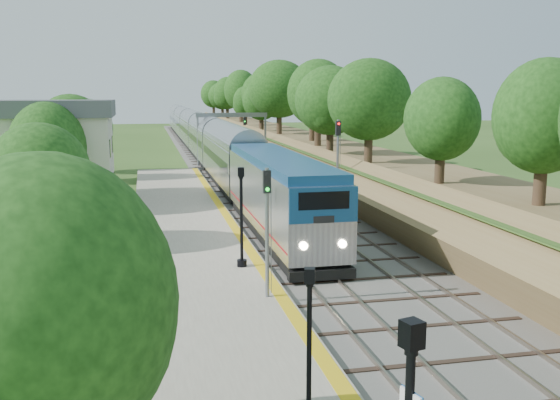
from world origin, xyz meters
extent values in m
plane|color=#2D4C19|center=(0.00, 0.00, 0.00)|extent=(320.00, 320.00, 0.00)
cube|color=#4C4944|center=(2.00, 60.00, 0.06)|extent=(9.50, 170.00, 0.12)
cube|color=gray|center=(-0.72, 60.00, 0.20)|extent=(0.08, 170.00, 0.16)
cube|color=gray|center=(0.72, 60.00, 0.20)|extent=(0.08, 170.00, 0.16)
cube|color=gray|center=(3.28, 60.00, 0.20)|extent=(0.08, 170.00, 0.16)
cube|color=gray|center=(4.72, 60.00, 0.20)|extent=(0.08, 170.00, 0.16)
cube|color=gray|center=(-5.20, 16.00, 0.19)|extent=(6.40, 68.00, 0.38)
cube|color=gold|center=(-2.35, 16.00, 0.39)|extent=(0.55, 68.00, 0.01)
cube|color=brown|center=(11.50, 60.00, 1.50)|extent=(9.00, 170.00, 3.00)
cube|color=brown|center=(7.60, 60.00, 1.30)|extent=(4.47, 170.00, 4.54)
cylinder|color=#332316|center=(10.00, 10.00, 4.31)|extent=(0.60, 0.60, 2.62)
sphere|color=#14360E|center=(10.00, 10.00, 7.88)|extent=(5.70, 5.70, 5.70)
cylinder|color=#332316|center=(10.00, 60.00, 4.31)|extent=(0.60, 0.60, 2.62)
sphere|color=#14360E|center=(10.00, 60.00, 7.88)|extent=(5.70, 5.70, 5.70)
cylinder|color=#332316|center=(10.00, 110.00, 4.31)|extent=(0.60, 0.60, 2.62)
sphere|color=#14360E|center=(10.00, 110.00, 7.88)|extent=(5.70, 5.70, 5.70)
cube|color=beige|center=(-14.00, 30.00, 3.40)|extent=(8.00, 6.00, 6.80)
cube|color=#53565B|center=(-14.00, 30.00, 7.40)|extent=(8.60, 6.60, 1.20)
cube|color=black|center=(-9.99, 28.20, 1.80)|extent=(0.05, 1.10, 1.30)
cube|color=black|center=(-9.99, 31.80, 1.80)|extent=(0.05, 1.10, 1.30)
cube|color=black|center=(-9.99, 28.20, 4.60)|extent=(0.05, 1.10, 1.30)
cube|color=black|center=(-9.99, 31.80, 4.60)|extent=(0.05, 1.10, 1.30)
cylinder|color=slate|center=(-1.50, 55.00, 3.10)|extent=(0.24, 0.24, 6.20)
cylinder|color=slate|center=(6.50, 55.00, 3.10)|extent=(0.24, 0.24, 6.20)
cube|color=slate|center=(2.50, 55.00, 5.95)|extent=(8.40, 0.25, 0.50)
cube|color=black|center=(0.00, 54.85, 5.20)|extent=(0.30, 0.20, 0.90)
cube|color=black|center=(4.00, 54.85, 5.20)|extent=(0.30, 0.20, 0.90)
sphere|color=#14360E|center=(-9.50, -6.00, 4.55)|extent=(5.32, 5.32, 5.32)
cylinder|color=#332316|center=(-12.00, 26.00, 1.22)|extent=(0.60, 0.60, 2.45)
sphere|color=#14360E|center=(-12.00, 26.00, 4.55)|extent=(5.32, 5.32, 5.32)
cylinder|color=#332316|center=(-12.00, 42.00, 1.22)|extent=(0.60, 0.60, 2.45)
sphere|color=#14360E|center=(-12.00, 42.00, 4.55)|extent=(5.32, 5.32, 5.32)
cube|color=black|center=(0.00, 17.18, 0.59)|extent=(2.89, 18.09, 0.63)
cube|color=#B7BAC1|center=(0.00, 17.18, 2.69)|extent=(3.14, 18.84, 3.56)
cube|color=navy|center=(0.00, 17.18, 4.70)|extent=(3.01, 18.09, 0.46)
cube|color=navy|center=(0.00, 7.73, 3.68)|extent=(3.11, 0.10, 1.57)
cube|color=black|center=(0.00, 7.69, 3.89)|extent=(2.30, 0.06, 0.79)
cube|color=maroon|center=(0.00, 17.18, 1.48)|extent=(3.16, 18.46, 0.10)
cube|color=#B7BAC1|center=(0.00, 37.67, 2.32)|extent=(3.14, 20.93, 4.08)
cube|color=#B7BAC1|center=(0.00, 59.20, 2.32)|extent=(3.14, 20.93, 4.08)
cube|color=#B7BAC1|center=(0.00, 80.74, 2.32)|extent=(3.14, 20.93, 4.08)
cube|color=#B7BAC1|center=(0.00, 102.27, 2.32)|extent=(3.14, 20.93, 4.08)
cube|color=#B7BAC1|center=(0.00, 123.81, 2.32)|extent=(3.14, 20.93, 4.08)
cube|color=black|center=(-3.69, -9.69, 4.93)|extent=(0.37, 0.37, 0.43)
cube|color=silver|center=(-3.69, -9.69, 4.93)|extent=(0.26, 0.26, 0.32)
cylinder|color=black|center=(-3.79, -4.13, 2.28)|extent=(0.13, 0.13, 3.53)
cube|color=black|center=(-3.79, -4.13, 4.22)|extent=(0.32, 0.32, 0.36)
cube|color=silver|center=(-3.79, -4.13, 4.22)|extent=(0.23, 0.23, 0.27)
cylinder|color=black|center=(-3.23, 10.40, 0.54)|extent=(0.47, 0.47, 0.32)
cylinder|color=black|center=(-3.23, 10.40, 2.62)|extent=(0.15, 0.15, 4.15)
cube|color=black|center=(-3.23, 10.40, 4.90)|extent=(0.33, 0.33, 0.43)
cube|color=silver|center=(-3.23, 10.40, 4.90)|extent=(0.23, 0.23, 0.32)
cylinder|color=slate|center=(-2.90, 5.77, 3.00)|extent=(0.16, 0.16, 5.24)
cube|color=black|center=(-2.90, 5.77, 5.08)|extent=(0.31, 0.20, 0.90)
cylinder|color=#0CE526|center=(-2.90, 5.66, 5.08)|extent=(0.14, 0.05, 0.14)
cylinder|color=slate|center=(6.20, 25.46, 3.36)|extent=(0.19, 0.19, 6.48)
cube|color=black|center=(6.20, 25.46, 5.98)|extent=(0.36, 0.23, 1.05)
cylinder|color=#FF0C0C|center=(6.20, 25.32, 5.98)|extent=(0.17, 0.06, 0.17)
camera|label=1|loc=(-7.51, -17.98, 8.52)|focal=40.00mm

